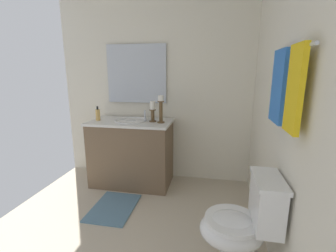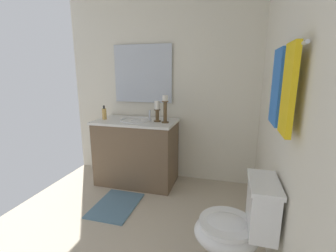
# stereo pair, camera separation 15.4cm
# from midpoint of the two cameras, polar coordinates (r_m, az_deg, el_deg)

# --- Properties ---
(floor) EXTENTS (2.84, 2.58, 0.02)m
(floor) POSITION_cam_midpoint_polar(r_m,az_deg,el_deg) (2.33, -14.39, -25.91)
(floor) COLOR beige
(floor) RESTS_ON ground
(wall_back) EXTENTS (2.84, 0.04, 2.45)m
(wall_back) POSITION_cam_midpoint_polar(r_m,az_deg,el_deg) (1.69, 26.22, 4.51)
(wall_back) COLOR silver
(wall_back) RESTS_ON ground
(wall_left) EXTENTS (0.04, 2.58, 2.45)m
(wall_left) POSITION_cam_midpoint_polar(r_m,az_deg,el_deg) (3.16, -4.62, 9.11)
(wall_left) COLOR silver
(wall_left) RESTS_ON ground
(vanity_cabinet) EXTENTS (0.58, 1.04, 0.84)m
(vanity_cabinet) POSITION_cam_midpoint_polar(r_m,az_deg,el_deg) (3.09, -10.29, -6.40)
(vanity_cabinet) COLOR brown
(vanity_cabinet) RESTS_ON ground
(sink_basin) EXTENTS (0.40, 0.40, 0.24)m
(sink_basin) POSITION_cam_midpoint_polar(r_m,az_deg,el_deg) (2.99, -10.57, 0.52)
(sink_basin) COLOR white
(sink_basin) RESTS_ON vanity_cabinet
(mirror) EXTENTS (0.02, 0.80, 0.75)m
(mirror) POSITION_cam_midpoint_polar(r_m,az_deg,el_deg) (3.18, -9.18, 12.50)
(mirror) COLOR silver
(candle_holder_tall) EXTENTS (0.09, 0.09, 0.33)m
(candle_holder_tall) POSITION_cam_midpoint_polar(r_m,az_deg,el_deg) (2.79, -3.35, 4.30)
(candle_holder_tall) COLOR brown
(candle_holder_tall) RESTS_ON vanity_cabinet
(candle_holder_short) EXTENTS (0.09, 0.09, 0.25)m
(candle_holder_short) POSITION_cam_midpoint_polar(r_m,az_deg,el_deg) (2.87, -5.34, 3.68)
(candle_holder_short) COLOR brown
(candle_holder_short) RESTS_ON vanity_cabinet
(soap_bottle) EXTENTS (0.06, 0.06, 0.18)m
(soap_bottle) POSITION_cam_midpoint_polar(r_m,az_deg,el_deg) (3.10, -18.19, 2.67)
(soap_bottle) COLOR #E5B259
(soap_bottle) RESTS_ON vanity_cabinet
(toilet) EXTENTS (0.39, 0.54, 0.75)m
(toilet) POSITION_cam_midpoint_polar(r_m,az_deg,el_deg) (1.86, 15.11, -22.55)
(toilet) COLOR white
(toilet) RESTS_ON ground
(towel_bar) EXTENTS (0.67, 0.02, 0.02)m
(towel_bar) POSITION_cam_midpoint_polar(r_m,az_deg,el_deg) (1.61, 25.91, 16.52)
(towel_bar) COLOR silver
(towel_near_vanity) EXTENTS (0.28, 0.03, 0.50)m
(towel_near_vanity) POSITION_cam_midpoint_polar(r_m,az_deg,el_deg) (1.77, 23.23, 8.84)
(towel_near_vanity) COLOR blue
(towel_near_vanity) RESTS_ON towel_bar
(towel_center) EXTENTS (0.21, 0.03, 0.49)m
(towel_center) POSITION_cam_midpoint_polar(r_m,az_deg,el_deg) (1.44, 25.99, 8.05)
(towel_center) COLOR yellow
(towel_center) RESTS_ON towel_bar
(bath_mat) EXTENTS (0.60, 0.44, 0.02)m
(bath_mat) POSITION_cam_midpoint_polar(r_m,az_deg,el_deg) (2.75, -14.85, -18.78)
(bath_mat) COLOR slate
(bath_mat) RESTS_ON ground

